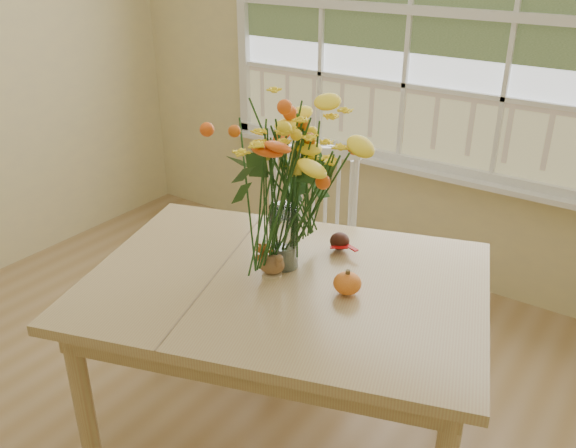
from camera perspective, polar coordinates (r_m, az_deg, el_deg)
The scene contains 8 objects.
wall_back at distance 3.54m, azimuth 11.35°, elevation 15.90°, with size 4.00×0.02×2.70m, color beige.
window at distance 3.48m, azimuth 11.35°, elevation 18.77°, with size 2.42×0.12×1.74m.
dining_table at distance 2.29m, azimuth -0.29°, elevation -7.23°, with size 1.69×1.42×0.77m.
windsor_chair at distance 3.01m, azimuth 2.14°, elevation -1.57°, with size 0.60×0.59×0.98m.
flower_vase at distance 2.17m, azimuth -0.42°, elevation 4.55°, with size 0.52×0.52×0.61m.
pumpkin at distance 2.15m, azimuth 5.56°, elevation -5.64°, with size 0.10×0.10×0.08m, color orange.
turkey_figurine at distance 2.24m, azimuth -1.52°, elevation -3.84°, with size 0.12×0.10×0.12m.
dark_gourd at distance 2.44m, azimuth 4.85°, elevation -1.69°, with size 0.12×0.08×0.07m.
Camera 1 is at (1.39, -0.95, 1.92)m, focal length 38.00 mm.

